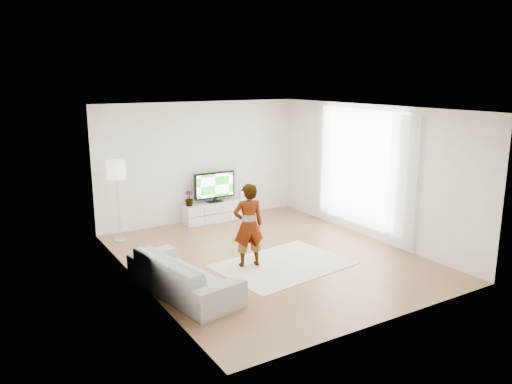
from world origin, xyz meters
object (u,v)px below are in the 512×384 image
media_console (216,211)px  player (248,225)px  floor_lamp (116,173)px  sofa (183,274)px  rug (283,265)px  television (215,186)px

media_console → player: bearing=-105.6°
player → floor_lamp: bearing=-46.5°
player → media_console: bearing=-92.8°
floor_lamp → sofa: bearing=-88.1°
rug → media_console: bearing=85.3°
television → player: player is taller
media_console → floor_lamp: floor_lamp is taller
rug → floor_lamp: bearing=126.0°
player → floor_lamp: (-1.56, 2.63, 0.66)m
player → sofa: bearing=30.3°
media_console → player: player is taller
rug → sofa: sofa is taller
media_console → television: bearing=90.0°
media_console → floor_lamp: (-2.39, -0.32, 1.21)m
media_console → rug: (-0.27, -3.24, -0.22)m
rug → player: (-0.56, 0.29, 0.77)m
player → floor_lamp: size_ratio=0.90×
media_console → sofa: size_ratio=0.73×
media_console → player: (-0.83, -2.95, 0.55)m
sofa → player: bearing=-82.4°
player → rug: bearing=165.4°
media_console → floor_lamp: 2.70m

